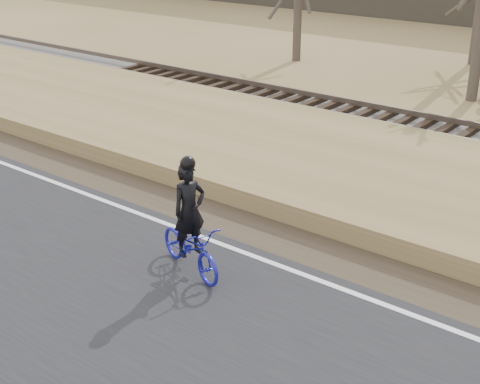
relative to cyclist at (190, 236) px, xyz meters
The scene contains 1 object.
cyclist is the anchor object (origin of this frame).
Camera 1 is at (1.38, -8.46, 5.95)m, focal length 50.00 mm.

